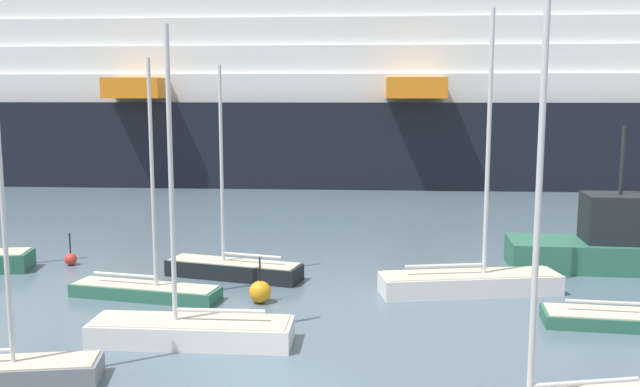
{
  "coord_description": "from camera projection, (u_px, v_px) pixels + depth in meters",
  "views": [
    {
      "loc": [
        2.6,
        -15.88,
        7.4
      ],
      "look_at": [
        0.0,
        16.77,
        2.65
      ],
      "focal_mm": 38.71,
      "sensor_mm": 36.0,
      "label": 1
    }
  ],
  "objects": [
    {
      "name": "fishing_boat_2",
      "position": [
        610.0,
        244.0,
        29.21
      ],
      "size": [
        8.24,
        3.2,
        6.07
      ],
      "rotation": [
        0.0,
        0.0,
        -0.05
      ],
      "color": "#2D6B51",
      "rests_on": "ground_plane"
    },
    {
      "name": "sailboat_0",
      "position": [
        628.0,
        316.0,
        22.05
      ],
      "size": [
        5.37,
        1.96,
        7.95
      ],
      "rotation": [
        0.0,
        0.0,
        -0.08
      ],
      "color": "#2D6B51",
      "rests_on": "ground_plane"
    },
    {
      "name": "sailboat_7",
      "position": [
        470.0,
        279.0,
        25.74
      ],
      "size": [
        6.89,
        2.89,
        10.42
      ],
      "rotation": [
        0.0,
        0.0,
        0.2
      ],
      "color": "white",
      "rests_on": "ground_plane"
    },
    {
      "name": "channel_buoy_2",
      "position": [
        260.0,
        292.0,
        24.58
      ],
      "size": [
        0.8,
        0.8,
        1.67
      ],
      "color": "orange",
      "rests_on": "ground_plane"
    },
    {
      "name": "sailboat_5",
      "position": [
        191.0,
        328.0,
        20.57
      ],
      "size": [
        6.04,
        1.64,
        9.35
      ],
      "rotation": [
        0.0,
        0.0,
        3.15
      ],
      "color": "white",
      "rests_on": "ground_plane"
    },
    {
      "name": "cruise_ship",
      "position": [
        285.0,
        99.0,
        61.26
      ],
      "size": [
        122.53,
        20.13,
        21.66
      ],
      "rotation": [
        0.0,
        0.0,
        0.01
      ],
      "color": "black",
      "rests_on": "ground_plane"
    },
    {
      "name": "channel_buoy_1",
      "position": [
        71.0,
        259.0,
        30.01
      ],
      "size": [
        0.52,
        0.52,
        1.43
      ],
      "color": "red",
      "rests_on": "ground_plane"
    },
    {
      "name": "sailboat_2",
      "position": [
        233.0,
        267.0,
        27.91
      ],
      "size": [
        5.76,
        2.66,
        8.52
      ],
      "rotation": [
        0.0,
        0.0,
        2.9
      ],
      "color": "black",
      "rests_on": "ground_plane"
    },
    {
      "name": "sailboat_4",
      "position": [
        145.0,
        287.0,
        25.13
      ],
      "size": [
        5.72,
        2.22,
        8.64
      ],
      "rotation": [
        0.0,
        0.0,
        -0.17
      ],
      "color": "#2D6B51",
      "rests_on": "ground_plane"
    }
  ]
}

